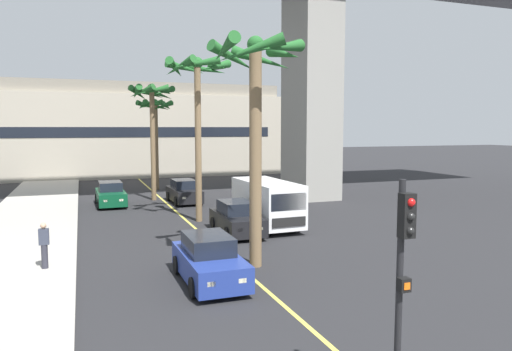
{
  "coord_description": "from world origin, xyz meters",
  "views": [
    {
      "loc": [
        -5.31,
        -0.49,
        5.07
      ],
      "look_at": [
        0.0,
        14.0,
        3.53
      ],
      "focal_mm": 33.61,
      "sensor_mm": 36.0,
      "label": 1
    }
  ],
  "objects_px": {
    "car_queue_second": "(184,192)",
    "palm_tree_far_median": "(256,91)",
    "traffic_light_median_near": "(403,266)",
    "palm_tree_near_median": "(197,85)",
    "car_queue_fourth": "(209,261)",
    "car_queue_third": "(111,195)",
    "pedestrian_far_along": "(44,245)",
    "delivery_van": "(267,202)",
    "car_queue_front": "(237,219)",
    "palm_tree_farthest_median": "(155,122)",
    "palm_tree_mid_median": "(152,103)"
  },
  "relations": [
    {
      "from": "car_queue_second",
      "to": "palm_tree_far_median",
      "type": "relative_size",
      "value": 0.5
    },
    {
      "from": "traffic_light_median_near",
      "to": "palm_tree_near_median",
      "type": "height_order",
      "value": "palm_tree_near_median"
    },
    {
      "from": "car_queue_second",
      "to": "car_queue_fourth",
      "type": "distance_m",
      "value": 17.16
    },
    {
      "from": "car_queue_third",
      "to": "pedestrian_far_along",
      "type": "relative_size",
      "value": 2.55
    },
    {
      "from": "car_queue_fourth",
      "to": "pedestrian_far_along",
      "type": "height_order",
      "value": "pedestrian_far_along"
    },
    {
      "from": "car_queue_second",
      "to": "delivery_van",
      "type": "relative_size",
      "value": 0.78
    },
    {
      "from": "car_queue_front",
      "to": "palm_tree_near_median",
      "type": "height_order",
      "value": "palm_tree_near_median"
    },
    {
      "from": "car_queue_third",
      "to": "palm_tree_farthest_median",
      "type": "height_order",
      "value": "palm_tree_farthest_median"
    },
    {
      "from": "car_queue_third",
      "to": "palm_tree_mid_median",
      "type": "relative_size",
      "value": 0.51
    },
    {
      "from": "pedestrian_far_along",
      "to": "traffic_light_median_near",
      "type": "bearing_deg",
      "value": -60.45
    },
    {
      "from": "car_queue_front",
      "to": "car_queue_third",
      "type": "distance_m",
      "value": 11.95
    },
    {
      "from": "car_queue_fourth",
      "to": "palm_tree_farthest_median",
      "type": "relative_size",
      "value": 0.55
    },
    {
      "from": "delivery_van",
      "to": "palm_tree_mid_median",
      "type": "relative_size",
      "value": 0.66
    },
    {
      "from": "car_queue_front",
      "to": "car_queue_fourth",
      "type": "distance_m",
      "value": 7.28
    },
    {
      "from": "car_queue_front",
      "to": "car_queue_second",
      "type": "bearing_deg",
      "value": 92.32
    },
    {
      "from": "palm_tree_mid_median",
      "to": "palm_tree_far_median",
      "type": "distance_m",
      "value": 17.68
    },
    {
      "from": "car_queue_front",
      "to": "traffic_light_median_near",
      "type": "distance_m",
      "value": 15.15
    },
    {
      "from": "traffic_light_median_near",
      "to": "palm_tree_farthest_median",
      "type": "xyz_separation_m",
      "value": [
        0.64,
        32.91,
        2.83
      ]
    },
    {
      "from": "delivery_van",
      "to": "pedestrian_far_along",
      "type": "distance_m",
      "value": 11.13
    },
    {
      "from": "delivery_van",
      "to": "traffic_light_median_near",
      "type": "height_order",
      "value": "traffic_light_median_near"
    },
    {
      "from": "delivery_van",
      "to": "palm_tree_farthest_median",
      "type": "relative_size",
      "value": 0.72
    },
    {
      "from": "delivery_van",
      "to": "car_queue_second",
      "type": "bearing_deg",
      "value": 104.07
    },
    {
      "from": "delivery_van",
      "to": "palm_tree_mid_median",
      "type": "height_order",
      "value": "palm_tree_mid_median"
    },
    {
      "from": "palm_tree_far_median",
      "to": "palm_tree_mid_median",
      "type": "bearing_deg",
      "value": 93.92
    },
    {
      "from": "car_queue_fourth",
      "to": "pedestrian_far_along",
      "type": "xyz_separation_m",
      "value": [
        -5.15,
        3.01,
        0.28
      ]
    },
    {
      "from": "car_queue_fourth",
      "to": "palm_tree_mid_median",
      "type": "relative_size",
      "value": 0.51
    },
    {
      "from": "palm_tree_mid_median",
      "to": "car_queue_fourth",
      "type": "bearing_deg",
      "value": -92.65
    },
    {
      "from": "car_queue_second",
      "to": "pedestrian_far_along",
      "type": "xyz_separation_m",
      "value": [
        -7.8,
        -13.94,
        0.28
      ]
    },
    {
      "from": "traffic_light_median_near",
      "to": "palm_tree_far_median",
      "type": "relative_size",
      "value": 0.51
    },
    {
      "from": "palm_tree_near_median",
      "to": "palm_tree_mid_median",
      "type": "distance_m",
      "value": 8.71
    },
    {
      "from": "palm_tree_far_median",
      "to": "pedestrian_far_along",
      "type": "relative_size",
      "value": 5.11
    },
    {
      "from": "palm_tree_near_median",
      "to": "pedestrian_far_along",
      "type": "distance_m",
      "value": 12.04
    },
    {
      "from": "palm_tree_farthest_median",
      "to": "palm_tree_far_median",
      "type": "bearing_deg",
      "value": -89.57
    },
    {
      "from": "traffic_light_median_near",
      "to": "palm_tree_far_median",
      "type": "height_order",
      "value": "palm_tree_far_median"
    },
    {
      "from": "palm_tree_near_median",
      "to": "car_queue_second",
      "type": "bearing_deg",
      "value": 85.11
    },
    {
      "from": "palm_tree_near_median",
      "to": "delivery_van",
      "type": "bearing_deg",
      "value": -42.58
    },
    {
      "from": "car_queue_second",
      "to": "delivery_van",
      "type": "distance_m",
      "value": 9.71
    },
    {
      "from": "palm_tree_far_median",
      "to": "pedestrian_far_along",
      "type": "height_order",
      "value": "palm_tree_far_median"
    },
    {
      "from": "car_queue_front",
      "to": "pedestrian_far_along",
      "type": "xyz_separation_m",
      "value": [
        -8.22,
        -3.59,
        0.28
      ]
    },
    {
      "from": "car_queue_third",
      "to": "palm_tree_far_median",
      "type": "xyz_separation_m",
      "value": [
        4.18,
        -16.17,
        5.65
      ]
    },
    {
      "from": "car_queue_front",
      "to": "pedestrian_far_along",
      "type": "distance_m",
      "value": 8.97
    },
    {
      "from": "car_queue_second",
      "to": "car_queue_fourth",
      "type": "bearing_deg",
      "value": -98.89
    },
    {
      "from": "palm_tree_mid_median",
      "to": "palm_tree_far_median",
      "type": "height_order",
      "value": "palm_tree_far_median"
    },
    {
      "from": "traffic_light_median_near",
      "to": "palm_tree_far_median",
      "type": "distance_m",
      "value": 10.23
    },
    {
      "from": "car_queue_front",
      "to": "palm_tree_near_median",
      "type": "bearing_deg",
      "value": 105.25
    },
    {
      "from": "car_queue_third",
      "to": "car_queue_second",
      "type": "bearing_deg",
      "value": -5.14
    },
    {
      "from": "palm_tree_mid_median",
      "to": "car_queue_second",
      "type": "bearing_deg",
      "value": -46.83
    },
    {
      "from": "palm_tree_near_median",
      "to": "palm_tree_mid_median",
      "type": "bearing_deg",
      "value": 97.97
    },
    {
      "from": "palm_tree_near_median",
      "to": "pedestrian_far_along",
      "type": "height_order",
      "value": "palm_tree_near_median"
    },
    {
      "from": "delivery_van",
      "to": "palm_tree_far_median",
      "type": "xyz_separation_m",
      "value": [
        -2.92,
        -6.34,
        5.09
      ]
    }
  ]
}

